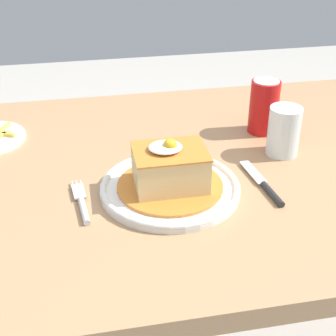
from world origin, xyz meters
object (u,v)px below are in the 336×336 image
object	(u,v)px
main_plate	(170,188)
knife	(267,187)
fork	(82,204)
soda_can	(264,107)
drinking_glass	(283,134)

from	to	relation	value
main_plate	knife	bearing A→B (deg)	-9.36
fork	soda_can	world-z (taller)	soda_can
main_plate	knife	distance (m)	0.18
soda_can	drinking_glass	size ratio (longest dim) A/B	1.18
main_plate	fork	world-z (taller)	main_plate
knife	drinking_glass	distance (m)	0.16
main_plate	fork	size ratio (longest dim) A/B	1.85
main_plate	fork	bearing A→B (deg)	-173.12
fork	soda_can	distance (m)	0.49
soda_can	fork	bearing A→B (deg)	-151.24
soda_can	main_plate	bearing A→B (deg)	-140.65
fork	main_plate	bearing A→B (deg)	6.88
knife	fork	bearing A→B (deg)	178.36
knife	soda_can	world-z (taller)	soda_can
main_plate	soda_can	bearing A→B (deg)	39.35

